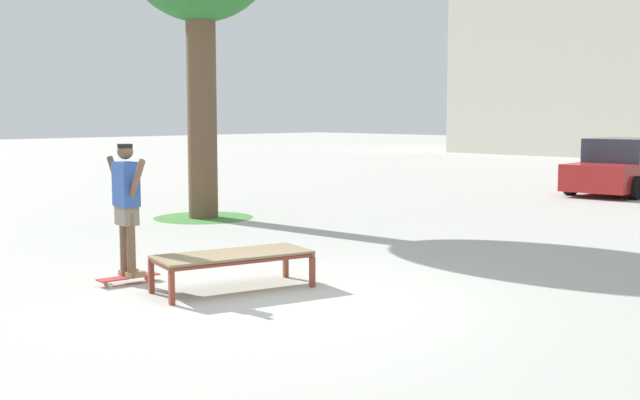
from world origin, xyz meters
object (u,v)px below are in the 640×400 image
object	(u,v)px
skate_box	(233,257)
car_red	(622,168)
skateboard	(128,278)
skater	(127,200)

from	to	relation	value
skate_box	car_red	size ratio (longest dim) A/B	0.47
skateboard	skater	size ratio (longest dim) A/B	0.48
skate_box	skater	distance (m)	1.57
skateboard	car_red	bearing A→B (deg)	92.67
skateboard	car_red	world-z (taller)	car_red
skate_box	skater	world-z (taller)	skater
skateboard	skater	distance (m)	0.99
skate_box	skateboard	bearing A→B (deg)	-150.07
skate_box	car_red	distance (m)	15.14
skate_box	skateboard	distance (m)	1.47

